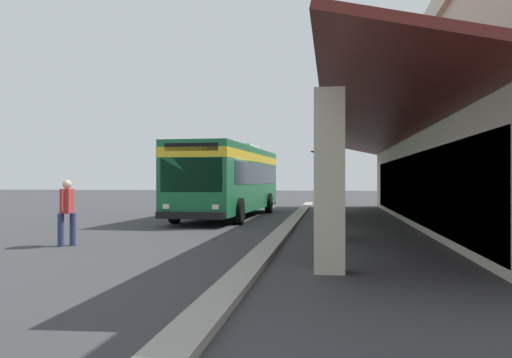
# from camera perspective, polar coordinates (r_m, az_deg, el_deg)

# --- Properties ---
(ground) EXTENTS (120.00, 120.00, 0.00)m
(ground) POSITION_cam_1_polar(r_m,az_deg,el_deg) (19.99, 19.55, -4.91)
(ground) COLOR #38383A
(curb_strip) EXTENTS (31.66, 0.50, 0.12)m
(curb_strip) POSITION_cam_1_polar(r_m,az_deg,el_deg) (20.03, 4.06, -4.73)
(curb_strip) COLOR #9E998E
(curb_strip) RESTS_ON ground
(transit_bus) EXTENTS (11.32, 3.16, 3.34)m
(transit_bus) POSITION_cam_1_polar(r_m,az_deg,el_deg) (23.14, -2.95, 0.34)
(transit_bus) COLOR #196638
(transit_bus) RESTS_ON ground
(pedestrian) EXTENTS (0.68, 0.37, 1.68)m
(pedestrian) POSITION_cam_1_polar(r_m,az_deg,el_deg) (13.84, -20.34, -3.15)
(pedestrian) COLOR navy
(pedestrian) RESTS_ON ground
(potted_palm) EXTENTS (1.97, 1.66, 3.17)m
(potted_palm) POSITION_cam_1_polar(r_m,az_deg,el_deg) (24.05, 8.06, -2.13)
(potted_palm) COLOR #4C4742
(potted_palm) RESTS_ON ground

